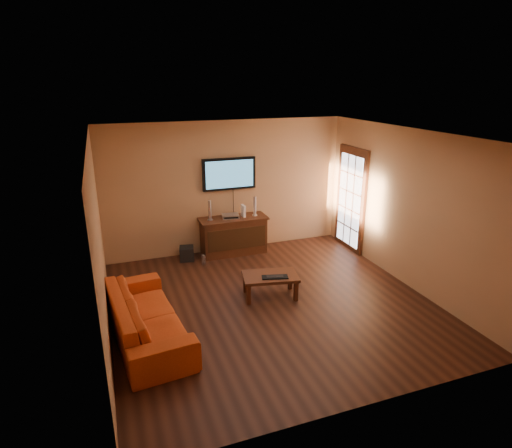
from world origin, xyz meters
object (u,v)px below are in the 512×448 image
coffee_table (270,278)px  speaker_left (210,211)px  speaker_right (255,207)px  keyboard (275,277)px  av_receiver (231,216)px  bottle (203,260)px  game_console (243,211)px  subwoofer (187,253)px  television (229,174)px  media_console (234,235)px  sofa (146,309)px

coffee_table → speaker_left: (-0.49, 2.03, 0.63)m
speaker_right → keyboard: speaker_right is taller
av_receiver → bottle: size_ratio=1.47×
coffee_table → speaker_right: size_ratio=2.46×
av_receiver → bottle: bearing=-141.4°
speaker_right → game_console: (-0.24, 0.03, -0.06)m
subwoofer → bottle: size_ratio=1.23×
television → speaker_left: bearing=-156.8°
speaker_right → bottle: 1.52m
game_console → coffee_table: bearing=-98.3°
media_console → television: 1.27m
av_receiver → bottle: (-0.68, -0.39, -0.70)m
coffee_table → subwoofer: coffee_table is taller
sofa → speaker_left: size_ratio=5.43×
game_console → television: bearing=135.8°
media_console → speaker_right: 0.73m
sofa → subwoofer: 2.71m
bottle → coffee_table: bearing=-65.4°
speaker_left → av_receiver: 0.45m
coffee_table → speaker_left: speaker_left is taller
media_console → subwoofer: media_console is taller
coffee_table → speaker_left: 2.18m
av_receiver → coffee_table: bearing=-78.9°
television → game_console: (0.23, -0.20, -0.75)m
television → keyboard: television is taller
media_console → speaker_right: size_ratio=3.47×
speaker_left → subwoofer: bearing=-174.8°
keyboard → game_console: bearing=85.4°
television → av_receiver: television is taller
television → speaker_right: bearing=-26.2°
media_console → sofa: sofa is taller
game_console → keyboard: bearing=-97.0°
sofa → keyboard: bearing=-85.7°
av_receiver → keyboard: 2.18m
keyboard → av_receiver: bearing=92.8°
av_receiver → game_console: size_ratio=1.39×
av_receiver → speaker_left: bearing=-171.1°
speaker_left → bottle: bearing=-123.5°
television → game_console: television is taller
television → keyboard: 2.65m
speaker_left → keyboard: size_ratio=0.90×
subwoofer → television: bearing=25.8°
coffee_table → av_receiver: size_ratio=2.95×
subwoofer → sofa: bearing=-101.5°
coffee_table → subwoofer: (-1.01, 1.98, -0.19)m
speaker_left → speaker_right: bearing=-1.4°
speaker_left → speaker_right: speaker_left is taller
speaker_left → av_receiver: speaker_left is taller
media_console → subwoofer: 1.02m
keyboard → media_console: bearing=91.4°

